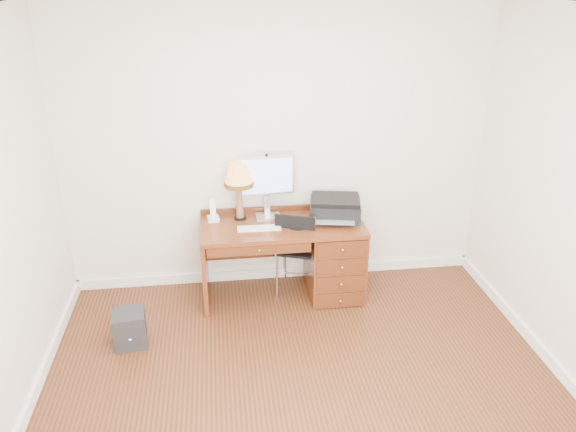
{
  "coord_description": "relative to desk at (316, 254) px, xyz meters",
  "views": [
    {
      "loc": [
        -0.55,
        -3.25,
        2.93
      ],
      "look_at": [
        0.03,
        1.2,
        0.92
      ],
      "focal_mm": 35.0,
      "sensor_mm": 36.0,
      "label": 1
    }
  ],
  "objects": [
    {
      "name": "printer",
      "position": [
        0.19,
        0.07,
        0.44
      ],
      "size": [
        0.52,
        0.44,
        0.21
      ],
      "rotation": [
        0.0,
        0.0,
        -0.19
      ],
      "color": "black",
      "rests_on": "desk"
    },
    {
      "name": "room_shell",
      "position": [
        -0.32,
        -0.77,
        -0.36
      ],
      "size": [
        4.0,
        4.0,
        4.0
      ],
      "color": "silver",
      "rests_on": "ground"
    },
    {
      "name": "chair",
      "position": [
        -0.16,
        0.0,
        0.12
      ],
      "size": [
        0.53,
        0.53,
        0.87
      ],
      "rotation": [
        0.0,
        0.0,
        -0.35
      ],
      "color": "black",
      "rests_on": "ground"
    },
    {
      "name": "leg_lamp",
      "position": [
        -0.7,
        0.17,
        0.75
      ],
      "size": [
        0.27,
        0.27,
        0.56
      ],
      "color": "black",
      "rests_on": "desk"
    },
    {
      "name": "phone",
      "position": [
        -0.95,
        0.15,
        0.4
      ],
      "size": [
        0.11,
        0.11,
        0.21
      ],
      "rotation": [
        0.0,
        0.0,
        0.14
      ],
      "color": "white",
      "rests_on": "desk"
    },
    {
      "name": "mouse_pad",
      "position": [
        -0.19,
        -0.06,
        0.35
      ],
      "size": [
        0.2,
        0.2,
        0.04
      ],
      "color": "black",
      "rests_on": "desk"
    },
    {
      "name": "desk",
      "position": [
        0.0,
        0.0,
        0.0
      ],
      "size": [
        1.5,
        0.67,
        0.75
      ],
      "color": "maroon",
      "rests_on": "ground"
    },
    {
      "name": "monitor",
      "position": [
        -0.44,
        0.2,
        0.71
      ],
      "size": [
        0.52,
        0.18,
        0.59
      ],
      "rotation": [
        0.0,
        0.0,
        0.07
      ],
      "color": "silver",
      "rests_on": "desk"
    },
    {
      "name": "keyboard",
      "position": [
        -0.54,
        -0.08,
        0.34
      ],
      "size": [
        0.4,
        0.12,
        0.01
      ],
      "primitive_type": "cube",
      "rotation": [
        0.0,
        0.0,
        -0.02
      ],
      "color": "white",
      "rests_on": "desk"
    },
    {
      "name": "pen_cup",
      "position": [
        0.03,
        0.19,
        0.38
      ],
      "size": [
        0.07,
        0.07,
        0.09
      ],
      "primitive_type": "cylinder",
      "color": "black",
      "rests_on": "desk"
    },
    {
      "name": "equipment_box",
      "position": [
        -1.68,
        -0.62,
        -0.26
      ],
      "size": [
        0.29,
        0.29,
        0.3
      ],
      "primitive_type": "cube",
      "rotation": [
        0.0,
        0.0,
        0.12
      ],
      "color": "black",
      "rests_on": "ground"
    },
    {
      "name": "ground",
      "position": [
        -0.32,
        -1.4,
        -0.41
      ],
      "size": [
        4.0,
        4.0,
        0.0
      ],
      "primitive_type": "plane",
      "color": "#3E1E0E",
      "rests_on": "ground"
    }
  ]
}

